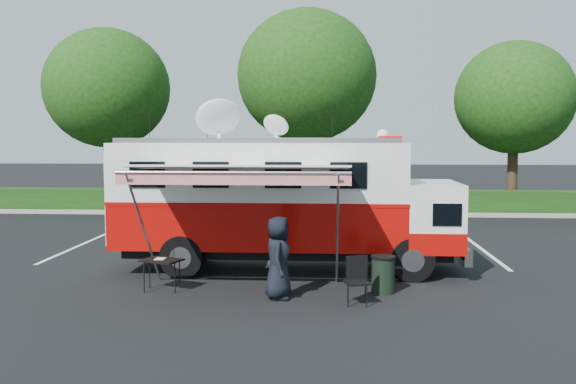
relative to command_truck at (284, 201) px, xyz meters
name	(u,v)px	position (x,y,z in m)	size (l,w,h in m)	color
ground_plane	(287,270)	(0.07, 0.00, -1.73)	(120.00, 120.00, 0.00)	black
back_border	(333,97)	(1.22, 12.90, 3.28)	(60.00, 6.14, 8.87)	#9E998E
stall_lines	(277,249)	(-0.43, 3.00, -1.72)	(24.12, 5.50, 0.01)	silver
command_truck	(284,201)	(0.00, 0.00, 0.00)	(8.39, 2.31, 4.03)	black
awning	(239,171)	(-0.75, -2.40, 0.86)	(4.58, 2.39, 2.77)	white
person	(278,299)	(0.09, -2.75, -1.73)	(0.82, 0.54, 1.69)	black
folding_table	(162,261)	(-2.45, -2.23, -1.09)	(0.95, 0.82, 0.69)	black
folding_chair	(357,276)	(1.67, -3.02, -1.17)	(0.56, 0.59, 0.94)	black
trash_bin	(383,274)	(2.26, -2.13, -1.33)	(0.53, 0.53, 0.79)	black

